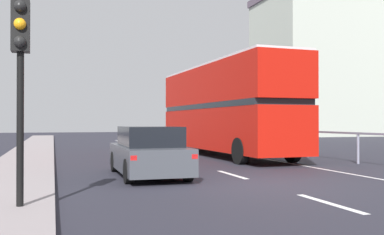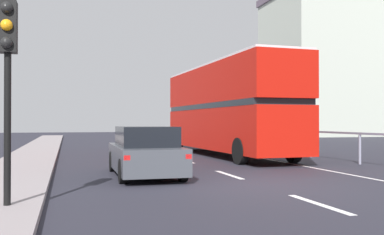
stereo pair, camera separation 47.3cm
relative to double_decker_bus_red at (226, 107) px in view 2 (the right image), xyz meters
name	(u,v)px [view 2 (the right image)]	position (x,y,z in m)	size (l,w,h in m)	color
ground_plane	(255,185)	(-2.53, -9.07, -2.33)	(73.50, 120.00, 0.10)	#262630
lane_paint_markings	(227,157)	(-0.29, -0.83, -2.27)	(3.66, 46.00, 0.01)	silver
bridge_side_railing	(292,135)	(3.36, -0.07, -1.32)	(0.10, 42.00, 1.19)	gray
distant_building_block	(352,65)	(25.25, 25.90, 6.01)	(19.69, 10.84, 16.55)	#B3BBAC
double_decker_bus_red	(226,107)	(0.00, 0.00, 0.00)	(2.82, 11.56, 4.25)	red
hatchback_car_near	(145,152)	(-5.01, -6.77, -1.58)	(1.82, 4.31, 1.45)	#42454C
traffic_signal_pole	(8,52)	(-8.21, -11.40, 0.53)	(0.30, 0.42, 3.55)	black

